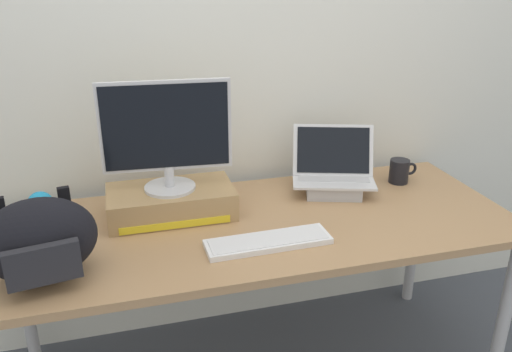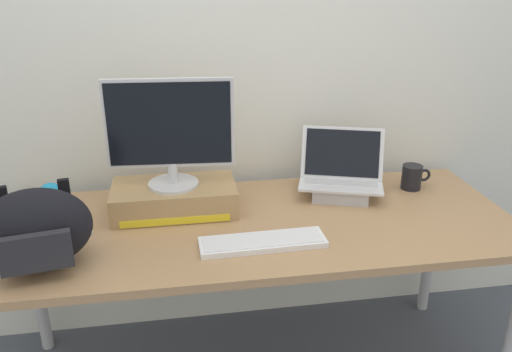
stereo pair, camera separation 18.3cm
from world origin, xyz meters
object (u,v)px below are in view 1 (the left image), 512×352
object	(u,v)px
desktop_monitor	(167,135)
external_keyboard	(268,242)
open_laptop	(333,179)
messenger_backpack	(39,240)
plush_toy	(40,204)
toner_box_yellow	(171,202)
coffee_mug	(400,171)
cell_phone	(75,235)

from	to	relation	value
desktop_monitor	external_keyboard	distance (m)	0.53
open_laptop	messenger_backpack	bearing A→B (deg)	-143.05
open_laptop	plush_toy	xyz separation A→B (m)	(-1.15, 0.07, -0.01)
toner_box_yellow	external_keyboard	distance (m)	0.43
external_keyboard	desktop_monitor	bearing A→B (deg)	130.90
toner_box_yellow	messenger_backpack	world-z (taller)	messenger_backpack
toner_box_yellow	open_laptop	bearing A→B (deg)	3.73
desktop_monitor	coffee_mug	xyz separation A→B (m)	(0.99, 0.06, -0.27)
messenger_backpack	plush_toy	size ratio (longest dim) A/B	3.79
messenger_backpack	toner_box_yellow	bearing A→B (deg)	28.37
desktop_monitor	coffee_mug	size ratio (longest dim) A/B	3.72
toner_box_yellow	messenger_backpack	xyz separation A→B (m)	(-0.42, -0.33, 0.08)
open_laptop	coffee_mug	world-z (taller)	open_laptop
messenger_backpack	plush_toy	distance (m)	0.46
toner_box_yellow	plush_toy	xyz separation A→B (m)	(-0.47, 0.12, -0.00)
desktop_monitor	coffee_mug	distance (m)	1.03
open_laptop	cell_phone	size ratio (longest dim) A/B	2.26
external_keyboard	plush_toy	bearing A→B (deg)	148.81
coffee_mug	cell_phone	world-z (taller)	coffee_mug
coffee_mug	cell_phone	distance (m)	1.35
toner_box_yellow	external_keyboard	bearing A→B (deg)	-47.74
toner_box_yellow	desktop_monitor	size ratio (longest dim) A/B	1.00
cell_phone	plush_toy	size ratio (longest dim) A/B	1.77
cell_phone	open_laptop	bearing A→B (deg)	-6.44
coffee_mug	desktop_monitor	bearing A→B (deg)	-176.66
messenger_backpack	cell_phone	size ratio (longest dim) A/B	2.14
messenger_backpack	plush_toy	world-z (taller)	messenger_backpack
external_keyboard	coffee_mug	world-z (taller)	coffee_mug
coffee_mug	plush_toy	xyz separation A→B (m)	(-1.47, 0.06, -0.00)
open_laptop	external_keyboard	world-z (taller)	open_laptop
messenger_backpack	coffee_mug	bearing A→B (deg)	5.45
cell_phone	messenger_backpack	bearing A→B (deg)	-120.77
external_keyboard	cell_phone	size ratio (longest dim) A/B	2.54
external_keyboard	messenger_backpack	xyz separation A→B (m)	(-0.71, -0.02, 0.12)
desktop_monitor	open_laptop	bearing A→B (deg)	8.16
desktop_monitor	cell_phone	xyz separation A→B (m)	(-0.35, -0.08, -0.31)
cell_phone	toner_box_yellow	bearing A→B (deg)	0.28
toner_box_yellow	plush_toy	size ratio (longest dim) A/B	4.85
open_laptop	external_keyboard	bearing A→B (deg)	-119.04
messenger_backpack	coffee_mug	xyz separation A→B (m)	(1.42, 0.39, -0.08)
toner_box_yellow	open_laptop	size ratio (longest dim) A/B	1.22
cell_phone	plush_toy	world-z (taller)	plush_toy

